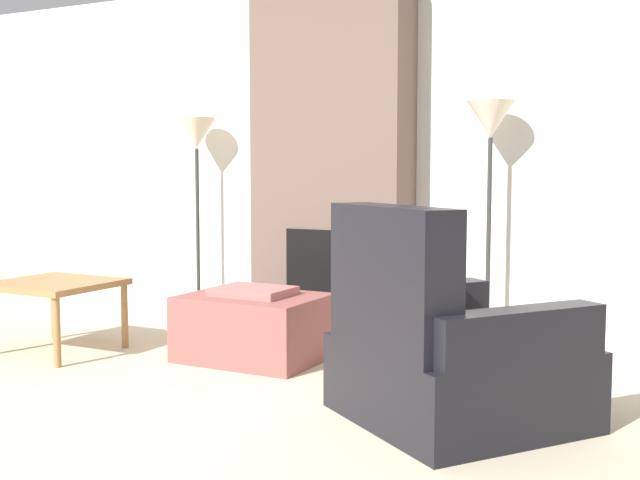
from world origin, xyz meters
TOP-DOWN VIEW (x-y plane):
  - ground_plane at (0.00, 0.00)m, footprint 24.00×24.00m
  - wall_back at (0.00, 2.90)m, footprint 7.34×0.06m
  - fireplace at (0.00, 2.66)m, footprint 1.16×0.68m
  - ottoman at (-0.00, 1.62)m, footprint 0.83×0.63m
  - armchair at (1.43, 1.00)m, footprint 1.33×1.33m
  - side_table at (-1.24, 1.21)m, footprint 0.71×0.67m
  - floor_lamp_left at (-1.15, 2.63)m, footprint 0.31×0.31m
  - floor_lamp_right at (1.18, 2.63)m, footprint 0.31×0.31m

SIDE VIEW (x-z plane):
  - ground_plane at x=0.00m, z-range 0.00..0.00m
  - ottoman at x=0.00m, z-range -0.02..0.43m
  - armchair at x=1.43m, z-range -0.22..0.80m
  - side_table at x=-1.24m, z-range 0.18..0.64m
  - fireplace at x=0.00m, z-range -0.08..2.52m
  - wall_back at x=0.00m, z-range 0.00..2.60m
  - floor_lamp_left at x=-1.15m, z-range 0.58..2.15m
  - floor_lamp_right at x=1.18m, z-range 0.59..2.20m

